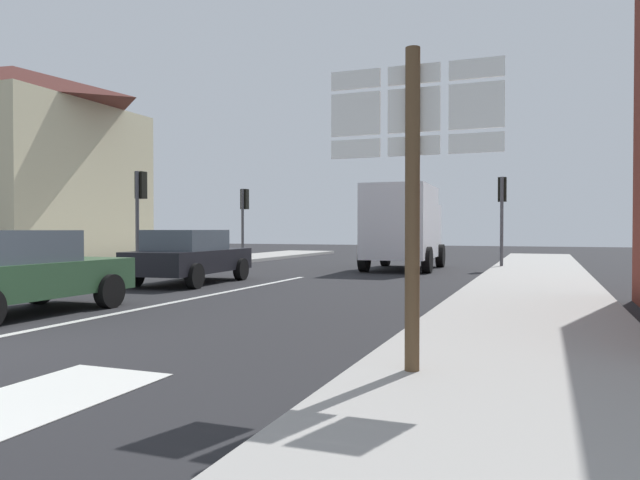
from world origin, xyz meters
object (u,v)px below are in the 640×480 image
Objects in this scene: delivery_truck at (403,225)px; traffic_light_far_left at (244,208)px; route_sign_post at (413,175)px; sedan_near at (12,272)px; traffic_light_far_right at (502,201)px; traffic_light_near_left at (140,198)px; sedan_far at (190,256)px.

traffic_light_far_left is (-7.72, 2.15, 0.78)m from delivery_truck.
traffic_light_far_left is at bearing 164.47° from delivery_truck.
route_sign_post is at bearing -57.79° from traffic_light_far_left.
traffic_light_far_left is (-4.03, 16.04, 1.67)m from sedan_near.
traffic_light_far_right is (11.11, -0.80, 0.09)m from traffic_light_far_left.
sedan_near is at bearing -65.21° from traffic_light_near_left.
traffic_light_near_left is (-4.03, 8.72, 1.76)m from sedan_near.
traffic_light_far_right is (3.39, 1.34, 0.87)m from delivery_truck.
traffic_light_near_left is 1.00× the size of traffic_light_far_right.
route_sign_post is 0.94× the size of traffic_light_far_right.
traffic_light_far_left reaches higher than delivery_truck.
route_sign_post is 0.97× the size of traffic_light_far_left.
traffic_light_far_right reaches higher than sedan_far.
traffic_light_near_left is 12.88m from traffic_light_far_right.
delivery_truck is at bearing -15.53° from traffic_light_far_left.
sedan_near is at bearing -104.87° from delivery_truck.
traffic_light_far_left reaches higher than sedan_near.
delivery_truck is (4.23, 7.59, 0.89)m from sedan_far.
traffic_light_far_right is (7.62, 8.93, 1.76)m from sedan_far.
traffic_light_far_right is (7.08, 15.24, 1.76)m from sedan_near.
traffic_light_far_right is at bearing 30.40° from traffic_light_near_left.
traffic_light_far_left is at bearing 104.09° from sedan_near.
sedan_near is 6.33m from sedan_far.
sedan_near is 7.76m from route_sign_post.
sedan_far is (-0.54, 6.31, 0.00)m from sedan_near.
sedan_far is at bearing -119.17° from delivery_truck.
route_sign_post reaches higher than sedan_far.
traffic_light_near_left reaches higher than sedan_far.
traffic_light_far_left reaches higher than sedan_far.
sedan_near is 0.98× the size of sedan_far.
delivery_truck is 16.38m from route_sign_post.
traffic_light_far_left is 0.96× the size of traffic_light_far_right.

